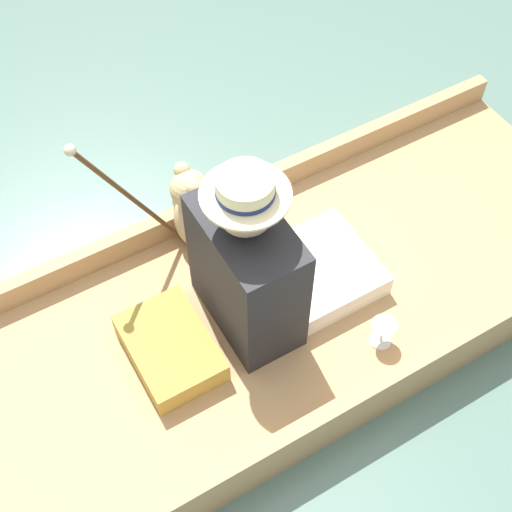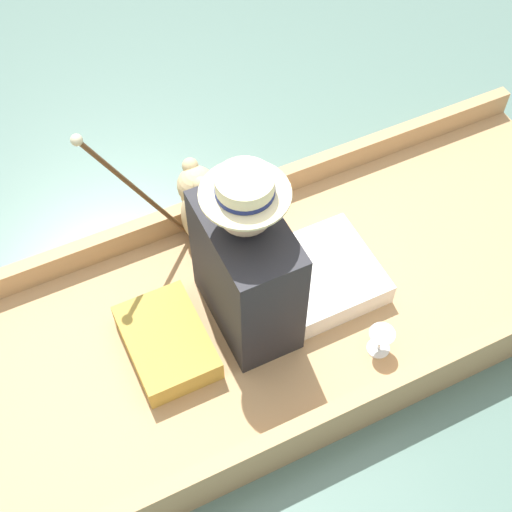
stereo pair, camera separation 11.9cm
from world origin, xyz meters
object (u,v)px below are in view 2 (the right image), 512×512
object	(u,v)px
seated_person	(262,266)
walking_cane	(130,184)
wine_glass	(381,338)
teddy_bear	(200,207)

from	to	relation	value
seated_person	walking_cane	world-z (taller)	seated_person
seated_person	wine_glass	world-z (taller)	seated_person
wine_glass	teddy_bear	bearing A→B (deg)	-153.68
teddy_bear	wine_glass	xyz separation A→B (m)	(0.82, 0.40, -0.12)
teddy_bear	wine_glass	size ratio (longest dim) A/B	3.62
teddy_bear	walking_cane	xyz separation A→B (m)	(-0.03, -0.26, 0.25)
teddy_bear	walking_cane	size ratio (longest dim) A/B	0.57
wine_glass	walking_cane	xyz separation A→B (m)	(-0.84, -0.67, 0.36)
wine_glass	seated_person	bearing A→B (deg)	-138.77
walking_cane	seated_person	bearing A→B (deg)	35.98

